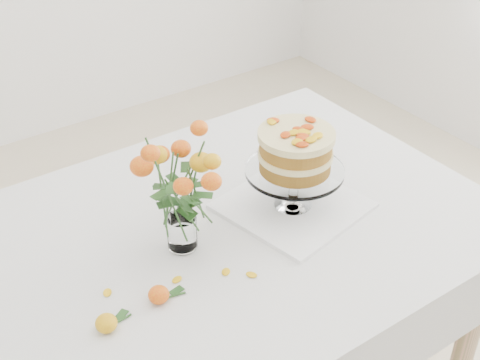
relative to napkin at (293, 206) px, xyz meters
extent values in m
cube|color=tan|center=(-0.25, 0.04, -0.03)|extent=(1.40, 0.90, 0.04)
cylinder|color=tan|center=(0.37, -0.33, -0.41)|extent=(0.06, 0.06, 0.71)
cylinder|color=tan|center=(0.37, 0.41, -0.41)|extent=(0.06, 0.06, 0.71)
cube|color=white|center=(-0.25, 0.04, -0.01)|extent=(1.42, 0.92, 0.01)
cube|color=white|center=(-0.25, 0.50, -0.11)|extent=(1.42, 0.01, 0.20)
cube|color=white|center=(0.46, 0.04, -0.11)|extent=(0.01, 0.92, 0.20)
cube|color=white|center=(0.00, 0.00, 0.00)|extent=(0.36, 0.36, 0.01)
cylinder|color=white|center=(0.00, 0.00, 0.06)|extent=(0.02, 0.02, 0.08)
cylinder|color=white|center=(0.00, 0.00, 0.10)|extent=(0.24, 0.24, 0.01)
cylinder|color=olive|center=(0.00, 0.00, 0.13)|extent=(0.22, 0.22, 0.03)
cylinder|color=#FFE0A4|center=(0.00, 0.00, 0.15)|extent=(0.23, 0.23, 0.02)
cylinder|color=olive|center=(0.00, 0.00, 0.18)|extent=(0.22, 0.22, 0.03)
cylinder|color=#FFE0A4|center=(0.00, 0.00, 0.20)|extent=(0.24, 0.24, 0.02)
cylinder|color=white|center=(-0.30, 0.02, 0.00)|extent=(0.05, 0.05, 0.01)
cylinder|color=white|center=(-0.30, 0.02, 0.04)|extent=(0.07, 0.07, 0.08)
ellipsoid|color=yellow|center=(-0.56, -0.11, 0.01)|extent=(0.04, 0.04, 0.04)
cylinder|color=#2A5321|center=(-0.53, -0.10, 0.00)|extent=(0.05, 0.01, 0.00)
ellipsoid|color=red|center=(-0.43, -0.10, 0.01)|extent=(0.04, 0.04, 0.04)
cylinder|color=#2A5321|center=(-0.40, -0.10, 0.00)|extent=(0.05, 0.02, 0.00)
ellipsoid|color=yellow|center=(-0.37, -0.06, 0.00)|extent=(0.03, 0.02, 0.00)
ellipsoid|color=yellow|center=(-0.27, -0.10, 0.00)|extent=(0.03, 0.02, 0.00)
ellipsoid|color=yellow|center=(-0.23, -0.14, 0.00)|extent=(0.03, 0.02, 0.00)
ellipsoid|color=yellow|center=(-0.51, -0.01, 0.00)|extent=(0.03, 0.02, 0.00)
camera|label=1|loc=(-0.88, -1.02, 0.98)|focal=50.00mm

